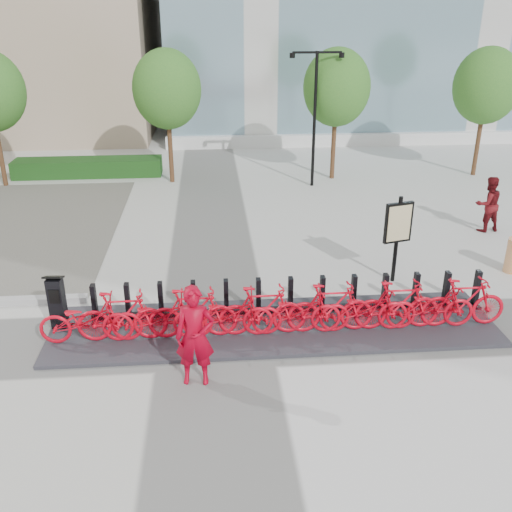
{
  "coord_description": "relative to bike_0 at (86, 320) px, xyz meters",
  "views": [
    {
      "loc": [
        0.01,
        -10.4,
        6.4
      ],
      "look_at": [
        1.0,
        1.5,
        1.2
      ],
      "focal_mm": 40.0,
      "sensor_mm": 36.0,
      "label": 1
    }
  ],
  "objects": [
    {
      "name": "bike_10",
      "position": [
        7.2,
        0.0,
        0.0
      ],
      "size": [
        1.9,
        0.66,
        1.0
      ],
      "primitive_type": "imported",
      "rotation": [
        0.0,
        0.0,
        1.57
      ],
      "color": "red",
      "rests_on": "dock_pad"
    },
    {
      "name": "map_sign",
      "position": [
        7.18,
        2.43,
        0.91
      ],
      "size": [
        0.74,
        0.3,
        2.25
      ],
      "rotation": [
        0.0,
        0.0,
        0.27
      ],
      "color": "black",
      "rests_on": "ground"
    },
    {
      "name": "bike_5",
      "position": [
        3.6,
        0.0,
        0.05
      ],
      "size": [
        1.85,
        0.52,
        1.11
      ],
      "primitive_type": "imported",
      "rotation": [
        0.0,
        0.0,
        1.57
      ],
      "color": "red",
      "rests_on": "dock_pad"
    },
    {
      "name": "hedge_b",
      "position": [
        -2.4,
        13.25,
        -0.23
      ],
      "size": [
        6.0,
        1.2,
        0.7
      ],
      "primitive_type": "cube",
      "color": "#203B18",
      "rests_on": "ground"
    },
    {
      "name": "tree_2",
      "position": [
        7.6,
        12.05,
        3.01
      ],
      "size": [
        2.6,
        2.6,
        5.1
      ],
      "color": "brown",
      "rests_on": "ground"
    },
    {
      "name": "tree_3",
      "position": [
        13.6,
        12.05,
        3.01
      ],
      "size": [
        2.6,
        2.6,
        5.1
      ],
      "color": "brown",
      "rests_on": "ground"
    },
    {
      "name": "kiosk",
      "position": [
        -0.72,
        0.69,
        0.1
      ],
      "size": [
        0.4,
        0.35,
        1.24
      ],
      "rotation": [
        0.0,
        0.0,
        -0.07
      ],
      "color": "black",
      "rests_on": "dock_pad"
    },
    {
      "name": "bike_11",
      "position": [
        7.92,
        0.0,
        0.05
      ],
      "size": [
        1.85,
        0.52,
        1.11
      ],
      "primitive_type": "imported",
      "rotation": [
        0.0,
        0.0,
        1.57
      ],
      "color": "red",
      "rests_on": "dock_pad"
    },
    {
      "name": "bike_9",
      "position": [
        6.48,
        0.0,
        0.05
      ],
      "size": [
        1.85,
        0.52,
        1.11
      ],
      "primitive_type": "imported",
      "rotation": [
        0.0,
        0.0,
        1.57
      ],
      "color": "red",
      "rests_on": "dock_pad"
    },
    {
      "name": "ground",
      "position": [
        2.6,
        0.05,
        -0.58
      ],
      "size": [
        120.0,
        120.0,
        0.0
      ],
      "primitive_type": "plane",
      "color": "silver"
    },
    {
      "name": "bike_6",
      "position": [
        4.32,
        0.0,
        0.0
      ],
      "size": [
        1.9,
        0.66,
        1.0
      ],
      "primitive_type": "imported",
      "rotation": [
        0.0,
        0.0,
        1.57
      ],
      "color": "red",
      "rests_on": "dock_pad"
    },
    {
      "name": "bike_4",
      "position": [
        2.88,
        0.0,
        0.0
      ],
      "size": [
        1.9,
        0.66,
        1.0
      ],
      "primitive_type": "imported",
      "rotation": [
        0.0,
        0.0,
        1.57
      ],
      "color": "red",
      "rests_on": "dock_pad"
    },
    {
      "name": "bike_1",
      "position": [
        0.72,
        0.0,
        0.05
      ],
      "size": [
        1.85,
        0.52,
        1.11
      ],
      "primitive_type": "imported",
      "rotation": [
        0.0,
        0.0,
        1.57
      ],
      "color": "red",
      "rests_on": "dock_pad"
    },
    {
      "name": "bike_7",
      "position": [
        5.04,
        0.0,
        0.05
      ],
      "size": [
        1.85,
        0.52,
        1.11
      ],
      "primitive_type": "imported",
      "rotation": [
        0.0,
        0.0,
        1.57
      ],
      "color": "red",
      "rests_on": "dock_pad"
    },
    {
      "name": "tree_1",
      "position": [
        1.1,
        12.05,
        3.01
      ],
      "size": [
        2.6,
        2.6,
        5.1
      ],
      "color": "brown",
      "rests_on": "ground"
    },
    {
      "name": "worker_red",
      "position": [
        2.24,
        -1.45,
        0.39
      ],
      "size": [
        0.74,
        0.51,
        1.95
      ],
      "primitive_type": "imported",
      "rotation": [
        0.0,
        0.0,
        -0.06
      ],
      "color": "#9B0017",
      "rests_on": "ground"
    },
    {
      "name": "bike_8",
      "position": [
        5.76,
        0.0,
        0.0
      ],
      "size": [
        1.9,
        0.66,
        1.0
      ],
      "primitive_type": "imported",
      "rotation": [
        0.0,
        0.0,
        1.57
      ],
      "color": "red",
      "rests_on": "dock_pad"
    },
    {
      "name": "pedestrian",
      "position": [
        11.12,
        5.71,
        0.29
      ],
      "size": [
        0.93,
        0.78,
        1.73
      ],
      "primitive_type": "imported",
      "rotation": [
        0.0,
        0.0,
        3.29
      ],
      "color": "#5A0E12",
      "rests_on": "ground"
    },
    {
      "name": "bike_3",
      "position": [
        2.16,
        0.0,
        0.05
      ],
      "size": [
        1.85,
        0.52,
        1.11
      ],
      "primitive_type": "imported",
      "rotation": [
        0.0,
        0.0,
        1.57
      ],
      "color": "red",
      "rests_on": "dock_pad"
    },
    {
      "name": "dock_rail_posts",
      "position": [
        4.32,
        0.82,
        -0.07
      ],
      "size": [
        8.74,
        0.5,
        0.85
      ],
      "primitive_type": null,
      "color": "black",
      "rests_on": "dock_pad"
    },
    {
      "name": "bike_2",
      "position": [
        1.44,
        0.0,
        0.0
      ],
      "size": [
        1.9,
        0.66,
        1.0
      ],
      "primitive_type": "imported",
      "rotation": [
        0.0,
        0.0,
        1.57
      ],
      "color": "red",
      "rests_on": "dock_pad"
    },
    {
      "name": "bike_0",
      "position": [
        0.0,
        0.0,
        0.0
      ],
      "size": [
        1.9,
        0.66,
        1.0
      ],
      "primitive_type": "imported",
      "rotation": [
        0.0,
        0.0,
        1.57
      ],
      "color": "red",
      "rests_on": "dock_pad"
    },
    {
      "name": "dock_pad",
      "position": [
        3.9,
        0.35,
        -0.54
      ],
      "size": [
        9.6,
        2.4,
        0.08
      ],
      "primitive_type": "cube",
      "color": "#302F37",
      "rests_on": "ground"
    },
    {
      "name": "streetlamp",
      "position": [
        6.6,
        11.05,
        2.55
      ],
      "size": [
        2.0,
        0.2,
        5.0
      ],
      "color": "black",
      "rests_on": "ground"
    }
  ]
}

